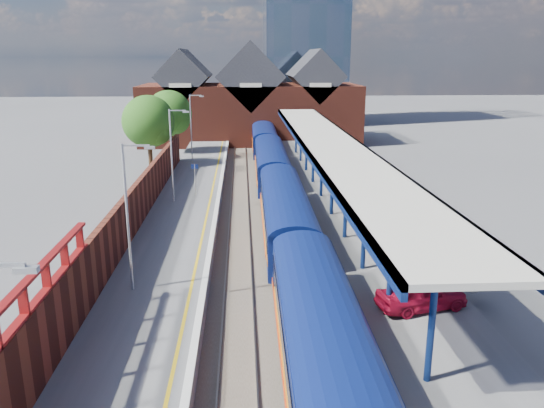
{
  "coord_description": "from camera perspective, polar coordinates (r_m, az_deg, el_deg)",
  "views": [
    {
      "loc": [
        -1.19,
        -17.54,
        11.67
      ],
      "look_at": [
        0.65,
        15.06,
        2.6
      ],
      "focal_mm": 35.0,
      "sensor_mm": 36.0,
      "label": 1
    }
  ],
  "objects": [
    {
      "name": "ground",
      "position": [
        48.96,
        -1.74,
        1.73
      ],
      "size": [
        240.0,
        240.0,
        0.0
      ],
      "primitive_type": "plane",
      "color": "#5B5B5E",
      "rests_on": "ground"
    },
    {
      "name": "ballast_bed",
      "position": [
        39.32,
        -1.35,
        -1.7
      ],
      "size": [
        6.0,
        76.0,
        0.06
      ],
      "primitive_type": "cube",
      "color": "#473D33",
      "rests_on": "ground"
    },
    {
      "name": "rails",
      "position": [
        39.29,
        -1.35,
        -1.58
      ],
      "size": [
        4.51,
        76.0,
        0.14
      ],
      "color": "slate",
      "rests_on": "ground"
    },
    {
      "name": "left_platform",
      "position": [
        39.4,
        -9.37,
        -1.16
      ],
      "size": [
        5.0,
        76.0,
        1.0
      ],
      "primitive_type": "cube",
      "color": "#565659",
      "rests_on": "ground"
    },
    {
      "name": "right_platform",
      "position": [
        39.82,
        7.31,
        -0.9
      ],
      "size": [
        6.0,
        76.0,
        1.0
      ],
      "primitive_type": "cube",
      "color": "#565659",
      "rests_on": "ground"
    },
    {
      "name": "coping_left",
      "position": [
        39.07,
        -5.98,
        -0.38
      ],
      "size": [
        0.3,
        76.0,
        0.05
      ],
      "primitive_type": "cube",
      "color": "silver",
      "rests_on": "left_platform"
    },
    {
      "name": "coping_right",
      "position": [
        39.26,
        3.24,
        -0.24
      ],
      "size": [
        0.3,
        76.0,
        0.05
      ],
      "primitive_type": "cube",
      "color": "silver",
      "rests_on": "right_platform"
    },
    {
      "name": "yellow_line",
      "position": [
        39.11,
        -6.86,
        -0.42
      ],
      "size": [
        0.14,
        76.0,
        0.01
      ],
      "primitive_type": "cube",
      "color": "yellow",
      "rests_on": "left_platform"
    },
    {
      "name": "train",
      "position": [
        41.94,
        0.53,
        2.36
      ],
      "size": [
        3.01,
        65.93,
        3.45
      ],
      "color": "navy",
      "rests_on": "ground"
    },
    {
      "name": "canopy",
      "position": [
        40.56,
        6.32,
        6.32
      ],
      "size": [
        4.5,
        52.0,
        4.48
      ],
      "color": "navy",
      "rests_on": "right_platform"
    },
    {
      "name": "lamp_post_b",
      "position": [
        25.01,
        -15.04,
        -0.51
      ],
      "size": [
        1.48,
        0.18,
        7.0
      ],
      "color": "#A5A8AA",
      "rests_on": "left_platform"
    },
    {
      "name": "lamp_post_c",
      "position": [
        40.43,
        -10.59,
        5.75
      ],
      "size": [
        1.48,
        0.18,
        7.0
      ],
      "color": "#A5A8AA",
      "rests_on": "left_platform"
    },
    {
      "name": "lamp_post_d",
      "position": [
        56.18,
        -8.58,
        8.52
      ],
      "size": [
        1.48,
        0.18,
        7.0
      ],
      "color": "#A5A8AA",
      "rests_on": "left_platform"
    },
    {
      "name": "platform_sign",
      "position": [
        42.67,
        -8.29,
        3.21
      ],
      "size": [
        0.55,
        0.08,
        2.5
      ],
      "color": "#A5A8AA",
      "rests_on": "left_platform"
    },
    {
      "name": "brick_wall",
      "position": [
        33.14,
        -15.13,
        -1.18
      ],
      "size": [
        0.35,
        50.0,
        3.86
      ],
      "color": "#5E2418",
      "rests_on": "left_platform"
    },
    {
      "name": "station_building",
      "position": [
        75.8,
        -2.36,
        10.8
      ],
      "size": [
        30.0,
        12.12,
        13.78
      ],
      "color": "#5E2418",
      "rests_on": "ground"
    },
    {
      "name": "glass_tower",
      "position": [
        98.55,
        3.53,
        20.46
      ],
      "size": [
        14.2,
        14.2,
        40.3
      ],
      "color": "slate",
      "rests_on": "ground"
    },
    {
      "name": "tree_near",
      "position": [
        54.59,
        -13.01,
        8.48
      ],
      "size": [
        5.2,
        5.2,
        8.1
      ],
      "color": "#382314",
      "rests_on": "ground"
    },
    {
      "name": "tree_far",
      "position": [
        62.3,
        -10.88,
        9.43
      ],
      "size": [
        5.2,
        5.2,
        8.1
      ],
      "color": "#382314",
      "rests_on": "ground"
    },
    {
      "name": "parked_car_red",
      "position": [
        24.35,
        15.8,
        -9.31
      ],
      "size": [
        4.27,
        2.49,
        1.37
      ],
      "primitive_type": "imported",
      "rotation": [
        0.0,
        0.0,
        1.8
      ],
      "color": "#A30D29",
      "rests_on": "right_platform"
    },
    {
      "name": "parked_car_silver",
      "position": [
        26.95,
        18.25,
        -7.11
      ],
      "size": [
        4.18,
        2.12,
        1.31
      ],
      "primitive_type": "imported",
      "rotation": [
        0.0,
        0.0,
        1.38
      ],
      "color": "#9B9CA0",
      "rests_on": "right_platform"
    },
    {
      "name": "parked_car_dark",
      "position": [
        36.66,
        11.47,
        -0.58
      ],
      "size": [
        5.18,
        3.49,
        1.39
      ],
      "primitive_type": "imported",
      "rotation": [
        0.0,
        0.0,
        1.22
      ],
      "color": "black",
      "rests_on": "right_platform"
    },
    {
      "name": "parked_car_blue",
      "position": [
        30.15,
        15.35,
        -4.7
      ],
      "size": [
        3.88,
        1.88,
        1.06
      ],
      "primitive_type": "imported",
      "rotation": [
        0.0,
        0.0,
        1.6
      ],
      "color": "navy",
      "rests_on": "right_platform"
    }
  ]
}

